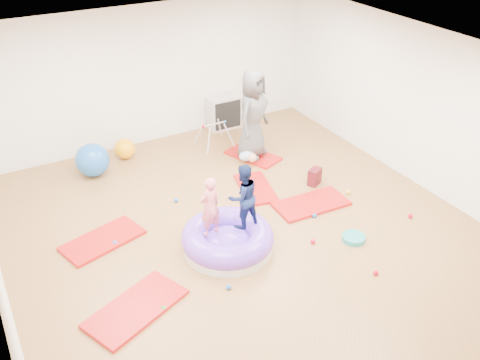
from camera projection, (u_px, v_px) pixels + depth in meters
room at (250, 159)px, 7.61m from camera, size 7.01×8.01×2.81m
gym_mat_front_left at (136, 309)px, 6.97m from camera, size 1.49×1.13×0.06m
gym_mat_mid_left at (103, 240)px, 8.23m from camera, size 1.35×0.93×0.05m
gym_mat_center_back at (256, 188)px, 9.57m from camera, size 0.77×1.17×0.04m
gym_mat_right at (311, 204)px, 9.11m from camera, size 1.28×0.69×0.05m
gym_mat_rear_right at (253, 156)px, 10.64m from camera, size 0.90×1.21×0.05m
inflatable_cushion at (228, 240)px, 8.00m from camera, size 1.39×1.39×0.44m
child_pink at (210, 204)px, 7.58m from camera, size 0.38×0.29×0.94m
child_navy at (243, 194)px, 7.73m from camera, size 0.52×0.41×1.02m
adult_caregiver at (253, 114)px, 10.17m from camera, size 1.01×0.92×1.74m
infant at (249, 156)px, 10.34m from camera, size 0.37×0.38×0.22m
ball_pit_balls at (275, 238)px, 8.26m from camera, size 4.55×3.21×0.08m
exercise_ball_blue at (92, 160)px, 9.87m from camera, size 0.63×0.63×0.63m
exercise_ball_orange at (125, 149)px, 10.50m from camera, size 0.40×0.40×0.40m
infant_play_gym at (214, 131)px, 10.88m from camera, size 0.66×0.63×0.51m
cube_shelf at (224, 112)px, 11.64m from camera, size 0.72×0.35×0.72m
balance_disc at (354, 238)px, 8.26m from camera, size 0.36×0.36×0.08m
backpack at (315, 177)px, 9.66m from camera, size 0.31×0.27×0.31m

